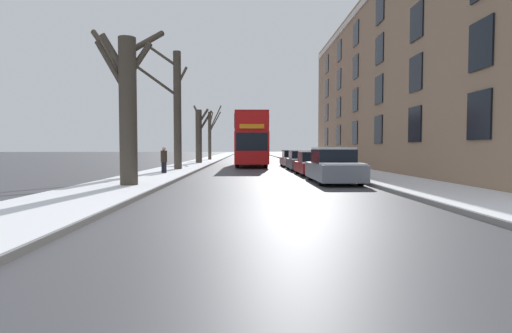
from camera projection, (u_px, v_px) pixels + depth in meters
The scene contains 14 objects.
ground_plane at pixel (288, 220), 8.43m from camera, with size 320.00×320.00×0.00m, color #424247.
sidewalk_left at pixel (215, 158), 61.22m from camera, with size 3.18×130.00×0.16m.
sidewalk_right at pixel (289, 158), 61.49m from camera, with size 3.18×130.00×0.16m.
terrace_facade_right at pixel (433, 81), 26.93m from camera, with size 9.10×35.98×12.11m.
bare_tree_left_0 at pixel (127, 102), 14.85m from camera, with size 3.08×2.17×6.36m.
bare_tree_left_1 at pixel (176, 108), 26.12m from camera, with size 3.23×2.55×8.10m.
bare_tree_left_2 at pixel (199, 135), 37.54m from camera, with size 2.00×1.88×5.69m.
bare_tree_left_3 at pixel (210, 134), 48.29m from camera, with size 1.69×1.81×6.69m.
double_decker_bus at pixel (251, 137), 34.01m from camera, with size 2.59×10.41×4.32m.
parked_car_0 at pixel (334, 167), 17.55m from camera, with size 1.86×4.48×1.56m.
parked_car_1 at pixel (314, 164), 22.69m from camera, with size 1.82×4.00×1.36m.
parked_car_2 at pixel (302, 161), 27.60m from camera, with size 1.84×4.18×1.38m.
parked_car_3 at pixel (292, 159), 33.21m from camera, with size 1.81×4.55×1.38m.
pedestrian_left_sidewalk at pixel (164, 160), 22.00m from camera, with size 0.35×0.35×1.60m.
Camera 1 is at (-0.88, -8.35, 1.52)m, focal length 28.00 mm.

